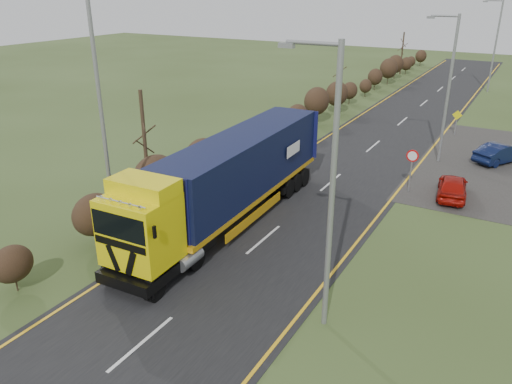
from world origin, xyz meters
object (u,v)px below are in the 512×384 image
at_px(car_red_hatchback, 452,187).
at_px(lorry, 230,177).
at_px(speed_sign, 412,163).
at_px(car_blue_sedan, 500,153).
at_px(streetlight_near, 329,182).

bearing_deg(car_red_hatchback, lorry, 36.27).
bearing_deg(speed_sign, lorry, -128.49).
height_order(car_red_hatchback, car_blue_sedan, car_blue_sedan).
distance_m(lorry, car_red_hatchback, 12.14).
relative_size(streetlight_near, speed_sign, 3.81).
xyz_separation_m(car_red_hatchback, speed_sign, (-2.18, -0.34, 1.07)).
relative_size(car_blue_sedan, streetlight_near, 0.41).
distance_m(lorry, car_blue_sedan, 18.91).
height_order(car_blue_sedan, streetlight_near, streetlight_near).
bearing_deg(car_blue_sedan, lorry, 87.67).
xyz_separation_m(car_red_hatchback, streetlight_near, (-1.90, -13.35, 4.43)).
height_order(car_red_hatchback, streetlight_near, streetlight_near).
xyz_separation_m(lorry, speed_sign, (6.41, 8.06, -0.66)).
xyz_separation_m(lorry, streetlight_near, (6.69, -4.95, 2.70)).
distance_m(car_red_hatchback, streetlight_near, 14.19).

